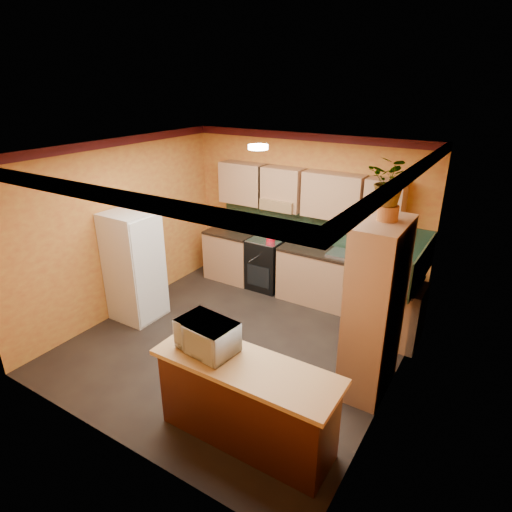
{
  "coord_description": "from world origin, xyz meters",
  "views": [
    {
      "loc": [
        2.94,
        -4.19,
        3.47
      ],
      "look_at": [
        0.06,
        0.45,
        1.21
      ],
      "focal_mm": 30.0,
      "sensor_mm": 36.0,
      "label": 1
    }
  ],
  "objects": [
    {
      "name": "room_shell",
      "position": [
        0.02,
        0.28,
        2.09
      ],
      "size": [
        4.24,
        4.24,
        2.72
      ],
      "color": "black",
      "rests_on": "ground"
    },
    {
      "name": "base_cabinets_back",
      "position": [
        0.07,
        1.8,
        0.44
      ],
      "size": [
        3.65,
        0.6,
        0.88
      ],
      "primitive_type": "cube",
      "color": "#A67C57",
      "rests_on": "ground"
    },
    {
      "name": "countertop_back",
      "position": [
        0.07,
        1.8,
        0.9
      ],
      "size": [
        3.65,
        0.62,
        0.04
      ],
      "primitive_type": "cube",
      "color": "black",
      "rests_on": "base_cabinets_back"
    },
    {
      "name": "stove",
      "position": [
        -0.55,
        1.8,
        0.46
      ],
      "size": [
        0.58,
        0.58,
        0.91
      ],
      "primitive_type": "cube",
      "color": "black",
      "rests_on": "ground"
    },
    {
      "name": "kettle",
      "position": [
        -0.45,
        1.75,
        1.0
      ],
      "size": [
        0.19,
        0.19,
        0.18
      ],
      "primitive_type": null,
      "rotation": [
        0.0,
        0.0,
        0.11
      ],
      "color": "red",
      "rests_on": "stove"
    },
    {
      "name": "sink",
      "position": [
        0.85,
        1.8,
        0.94
      ],
      "size": [
        0.48,
        0.4,
        0.03
      ],
      "primitive_type": "cube",
      "color": "silver",
      "rests_on": "countertop_back"
    },
    {
      "name": "base_cabinets_right",
      "position": [
        1.8,
        1.28,
        0.44
      ],
      "size": [
        0.6,
        0.8,
        0.88
      ],
      "primitive_type": "cube",
      "color": "#A67C57",
      "rests_on": "ground"
    },
    {
      "name": "countertop_right",
      "position": [
        1.8,
        1.28,
        0.9
      ],
      "size": [
        0.62,
        0.8,
        0.04
      ],
      "primitive_type": "cube",
      "color": "black",
      "rests_on": "base_cabinets_right"
    },
    {
      "name": "fridge",
      "position": [
        -1.75,
        -0.13,
        0.85
      ],
      "size": [
        0.68,
        0.66,
        1.7
      ],
      "primitive_type": "cube",
      "color": "white",
      "rests_on": "ground"
    },
    {
      "name": "pantry",
      "position": [
        1.85,
        0.12,
        1.05
      ],
      "size": [
        0.48,
        0.9,
        2.1
      ],
      "primitive_type": "cube",
      "color": "#A67C57",
      "rests_on": "ground"
    },
    {
      "name": "fern_pot",
      "position": [
        1.85,
        0.17,
        2.18
      ],
      "size": [
        0.22,
        0.22,
        0.16
      ],
      "primitive_type": "cylinder",
      "color": "#AA5D29",
      "rests_on": "pantry"
    },
    {
      "name": "fern",
      "position": [
        1.85,
        0.17,
        2.51
      ],
      "size": [
        0.54,
        0.5,
        0.51
      ],
      "primitive_type": "imported",
      "rotation": [
        0.0,
        0.0,
        -0.25
      ],
      "color": "#A67C57",
      "rests_on": "fern_pot"
    },
    {
      "name": "breakfast_bar",
      "position": [
        1.06,
        -1.35,
        0.44
      ],
      "size": [
        1.8,
        0.55,
        0.88
      ],
      "primitive_type": "cube",
      "color": "#4B1E11",
      "rests_on": "ground"
    },
    {
      "name": "bar_top",
      "position": [
        1.06,
        -1.35,
        0.91
      ],
      "size": [
        1.9,
        0.65,
        0.05
      ],
      "primitive_type": "cube",
      "color": "tan",
      "rests_on": "breakfast_bar"
    },
    {
      "name": "microwave",
      "position": [
        0.6,
        -1.35,
        1.09
      ],
      "size": [
        0.63,
        0.46,
        0.32
      ],
      "primitive_type": "imported",
      "rotation": [
        0.0,
        0.0,
        -0.11
      ],
      "color": "white",
      "rests_on": "bar_top"
    }
  ]
}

